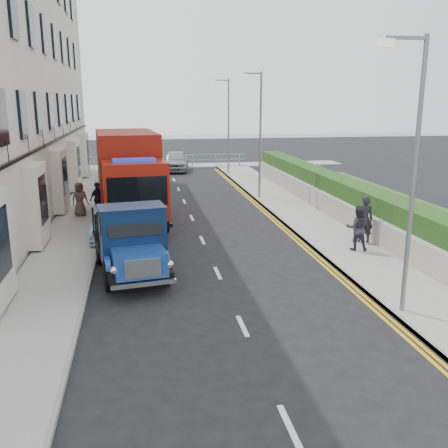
% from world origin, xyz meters
% --- Properties ---
extents(ground, '(120.00, 120.00, 0.00)m').
position_xyz_m(ground, '(0.00, 0.00, 0.00)').
color(ground, black).
rests_on(ground, ground).
extents(pavement_west, '(2.40, 38.00, 0.12)m').
position_xyz_m(pavement_west, '(-5.20, 9.00, 0.06)').
color(pavement_west, gray).
rests_on(pavement_west, ground).
extents(pavement_east, '(2.60, 38.00, 0.12)m').
position_xyz_m(pavement_east, '(5.30, 9.00, 0.06)').
color(pavement_east, gray).
rests_on(pavement_east, ground).
extents(promenade, '(30.00, 2.50, 0.12)m').
position_xyz_m(promenade, '(0.00, 29.00, 0.06)').
color(promenade, gray).
rests_on(promenade, ground).
extents(sea_plane, '(120.00, 120.00, 0.00)m').
position_xyz_m(sea_plane, '(0.00, 60.00, 0.00)').
color(sea_plane, '#4D6169').
rests_on(sea_plane, ground).
extents(garden_east, '(1.45, 28.00, 1.75)m').
position_xyz_m(garden_east, '(7.21, 9.00, 0.90)').
color(garden_east, '#B2AD9E').
rests_on(garden_east, ground).
extents(seafront_railing, '(13.00, 0.08, 1.11)m').
position_xyz_m(seafront_railing, '(0.00, 28.20, 0.58)').
color(seafront_railing, '#59B2A5').
rests_on(seafront_railing, ground).
extents(lamp_near, '(1.23, 0.18, 7.00)m').
position_xyz_m(lamp_near, '(4.18, -2.00, 4.00)').
color(lamp_near, slate).
rests_on(lamp_near, ground).
extents(lamp_mid, '(1.23, 0.18, 7.00)m').
position_xyz_m(lamp_mid, '(4.18, 14.00, 4.00)').
color(lamp_mid, slate).
rests_on(lamp_mid, ground).
extents(lamp_far, '(1.23, 0.18, 7.00)m').
position_xyz_m(lamp_far, '(4.18, 24.00, 4.00)').
color(lamp_far, slate).
rests_on(lamp_far, ground).
extents(bedford_lorry, '(2.66, 5.17, 2.35)m').
position_xyz_m(bedford_lorry, '(-2.70, 1.98, 1.08)').
color(bedford_lorry, black).
rests_on(bedford_lorry, ground).
extents(red_lorry, '(3.35, 7.95, 4.05)m').
position_xyz_m(red_lorry, '(-2.89, 10.33, 2.16)').
color(red_lorry, black).
rests_on(red_lorry, ground).
extents(parked_car_front, '(2.42, 4.72, 1.54)m').
position_xyz_m(parked_car_front, '(-2.60, 7.00, 0.77)').
color(parked_car_front, black).
rests_on(parked_car_front, ground).
extents(parked_car_mid, '(1.49, 3.85, 1.25)m').
position_xyz_m(parked_car_mid, '(-3.60, 7.00, 0.62)').
color(parked_car_mid, '#5F9FCC').
rests_on(parked_car_mid, ground).
extents(parked_car_rear, '(2.28, 5.11, 1.45)m').
position_xyz_m(parked_car_rear, '(-3.60, 18.00, 0.73)').
color(parked_car_rear, '#9E9EA2').
rests_on(parked_car_rear, ground).
extents(seafront_car_left, '(3.05, 5.91, 1.59)m').
position_xyz_m(seafront_car_left, '(-3.50, 24.24, 0.80)').
color(seafront_car_left, black).
rests_on(seafront_car_left, ground).
extents(seafront_car_right, '(2.46, 4.88, 1.60)m').
position_xyz_m(seafront_car_right, '(0.50, 26.67, 0.80)').
color(seafront_car_right, '#9C9CA0').
rests_on(seafront_car_right, ground).
extents(pedestrian_east_near, '(0.75, 0.58, 1.84)m').
position_xyz_m(pedestrian_east_near, '(6.10, 4.27, 1.04)').
color(pedestrian_east_near, black).
rests_on(pedestrian_east_near, pavement_east).
extents(pedestrian_east_far, '(0.94, 0.81, 1.66)m').
position_xyz_m(pedestrian_east_far, '(5.40, 3.36, 0.95)').
color(pedestrian_east_far, '#2E2A34').
rests_on(pedestrian_east_far, pavement_east).
extents(pedestrian_west_near, '(0.95, 0.93, 1.61)m').
position_xyz_m(pedestrian_west_near, '(-4.40, 10.83, 0.92)').
color(pedestrian_west_near, black).
rests_on(pedestrian_west_near, pavement_west).
extents(pedestrian_west_far, '(0.94, 0.82, 1.61)m').
position_xyz_m(pedestrian_west_far, '(-5.25, 10.83, 0.93)').
color(pedestrian_west_far, '#483B34').
rests_on(pedestrian_west_far, pavement_west).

